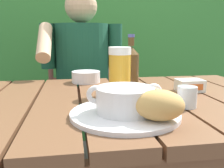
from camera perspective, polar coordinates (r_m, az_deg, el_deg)
name	(u,v)px	position (r m, az deg, el deg)	size (l,w,h in m)	color
dining_table	(102,124)	(0.89, -2.31, -9.30)	(1.38, 0.80, 0.75)	brown
hedge_backdrop	(87,26)	(2.51, -5.72, 13.28)	(4.12, 0.99, 2.61)	#387E35
chair_near_diner	(82,106)	(1.75, -6.86, -5.03)	(0.47, 0.46, 1.02)	brown
person_eating	(82,76)	(1.49, -6.85, 1.93)	(0.48, 0.47, 1.25)	#1B4F36
serving_plate	(125,114)	(0.68, 3.00, -6.90)	(0.30, 0.30, 0.01)	white
soup_bowl	(125,99)	(0.67, 3.04, -3.47)	(0.21, 0.16, 0.08)	white
bread_roll	(159,105)	(0.61, 10.91, -4.83)	(0.14, 0.12, 0.08)	tan
beer_glass	(120,71)	(0.90, 1.80, 3.01)	(0.08, 0.08, 0.18)	gold
beer_bottle	(131,68)	(0.96, 4.38, 3.76)	(0.06, 0.06, 0.22)	#53381A
water_glass_small	(187,97)	(0.79, 16.96, -2.85)	(0.06, 0.06, 0.06)	silver
butter_tub	(190,85)	(1.01, 17.54, -0.29)	(0.10, 0.08, 0.05)	white
table_knife	(168,101)	(0.83, 12.81, -3.95)	(0.16, 0.06, 0.01)	silver
diner_bowl	(86,77)	(1.15, -6.05, 1.67)	(0.13, 0.13, 0.05)	white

